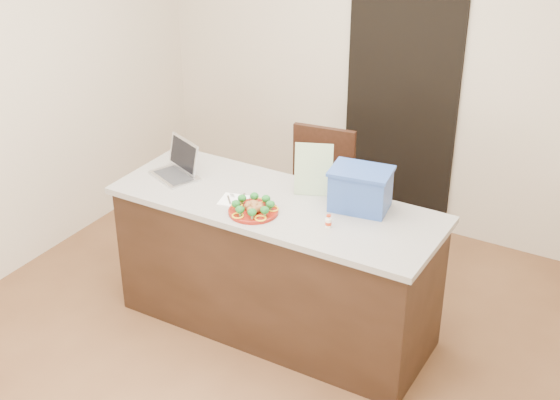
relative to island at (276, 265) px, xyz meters
The scene contains 16 objects.
ground 0.53m from the island, 90.00° to the right, with size 4.00×4.00×0.00m, color brown.
room_shell 1.18m from the island, 90.00° to the right, with size 4.00×4.00×4.00m.
doorway 1.81m from the island, 86.69° to the left, with size 0.90×0.02×2.00m, color black.
island is the anchor object (origin of this frame).
plate 0.51m from the island, 103.66° to the right, with size 0.30×0.30×0.02m.
meatballs 0.53m from the island, 103.25° to the right, with size 0.12×0.12×0.04m.
broccoli 0.55m from the island, 103.66° to the right, with size 0.25×0.25×0.04m.
pepper_rings 0.52m from the island, 103.66° to the right, with size 0.28×0.29×0.01m.
napkin 0.53m from the island, 153.27° to the right, with size 0.16×0.16×0.01m, color white.
fork 0.54m from the island, 156.45° to the right, with size 0.08×0.13×0.00m.
knife 0.53m from the island, 146.46° to the right, with size 0.04×0.19×0.01m.
yogurt_bottle 0.65m from the island, 15.45° to the right, with size 0.04×0.04×0.08m.
laptop 0.91m from the island, behind, with size 0.37×0.36×0.22m.
leaflet 0.67m from the island, 54.94° to the left, with size 0.23×0.00×0.33m, color silver.
blue_box 0.78m from the island, 20.88° to the left, with size 0.39×0.31×0.26m.
chair 0.86m from the island, 100.66° to the left, with size 0.52×0.52×1.04m.
Camera 1 is at (2.12, -3.36, 3.13)m, focal length 50.00 mm.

